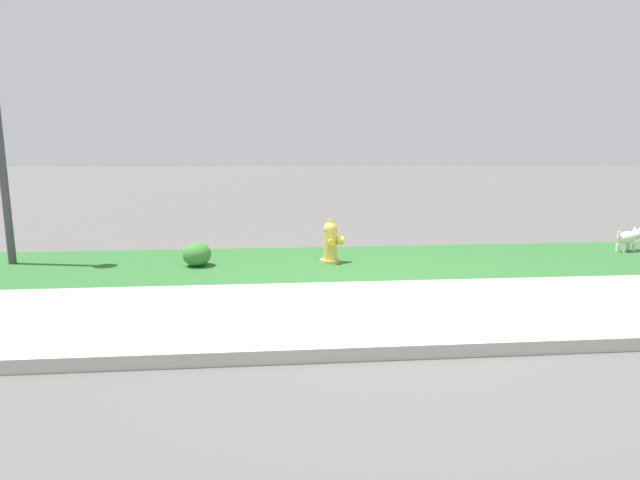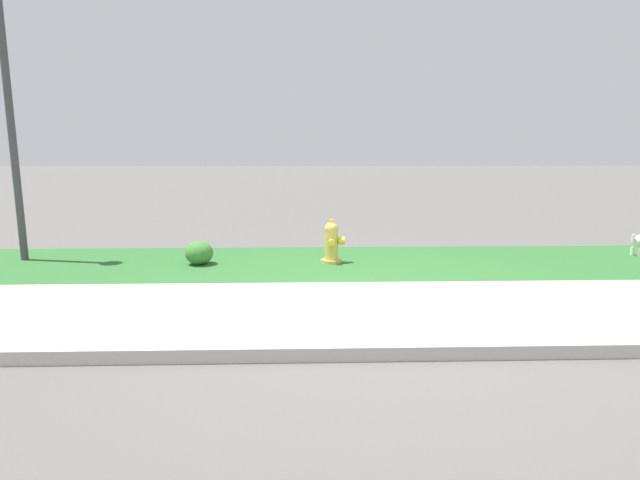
{
  "view_description": "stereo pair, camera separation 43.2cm",
  "coord_description": "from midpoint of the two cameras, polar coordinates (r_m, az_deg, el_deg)",
  "views": [
    {
      "loc": [
        -1.13,
        -5.03,
        1.65
      ],
      "look_at": [
        -0.48,
        2.09,
        0.4
      ],
      "focal_mm": 28.0,
      "sensor_mm": 36.0,
      "label": 1
    },
    {
      "loc": [
        -0.69,
        -5.05,
        1.65
      ],
      "look_at": [
        -0.48,
        2.09,
        0.4
      ],
      "focal_mm": 28.0,
      "sensor_mm": 36.0,
      "label": 2
    }
  ],
  "objects": [
    {
      "name": "street_lamp",
      "position": [
        8.89,
        -31.15,
        16.84
      ],
      "size": [
        0.32,
        0.32,
        4.41
      ],
      "color": "#3D3D42",
      "rests_on": "ground"
    },
    {
      "name": "sidewalk_pavement",
      "position": [
        5.38,
        8.18,
        -7.98
      ],
      "size": [
        18.0,
        2.31,
        0.01
      ],
      "primitive_type": "cube",
      "color": "#BCB7AD",
      "rests_on": "ground"
    },
    {
      "name": "grass_verge",
      "position": [
        7.66,
        5.14,
        -2.52
      ],
      "size": [
        18.0,
        2.47,
        0.01
      ],
      "primitive_type": "cube",
      "color": "#2D662D",
      "rests_on": "ground"
    },
    {
      "name": "shrub_bush_near_lamp",
      "position": [
        7.62,
        -12.08,
        -1.46
      ],
      "size": [
        0.41,
        0.41,
        0.35
      ],
      "color": "#3D7F33",
      "rests_on": "ground"
    },
    {
      "name": "fire_hydrant_mid_block",
      "position": [
        7.56,
        2.99,
        -0.26
      ],
      "size": [
        0.36,
        0.39,
        0.67
      ],
      "rotation": [
        0.0,
        0.0,
        4.7
      ],
      "color": "gold",
      "rests_on": "ground"
    },
    {
      "name": "ground_plane",
      "position": [
        5.38,
        8.17,
        -8.03
      ],
      "size": [
        120.0,
        120.0,
        0.0
      ],
      "primitive_type": "plane",
      "color": "#5B5956"
    },
    {
      "name": "street_curb",
      "position": [
        4.22,
        11.11,
        -12.37
      ],
      "size": [
        18.0,
        0.16,
        0.12
      ],
      "primitive_type": "cube",
      "color": "#BCB7AD",
      "rests_on": "ground"
    }
  ]
}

